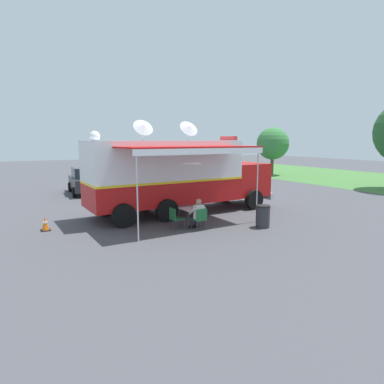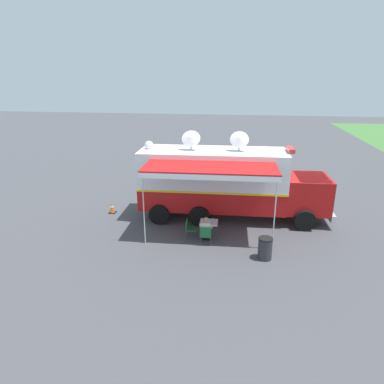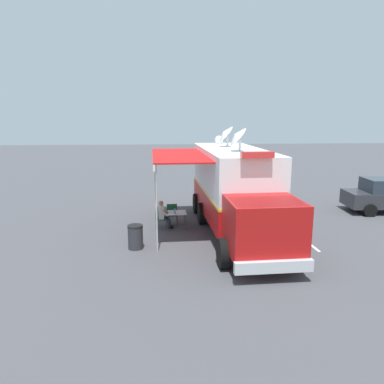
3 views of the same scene
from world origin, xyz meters
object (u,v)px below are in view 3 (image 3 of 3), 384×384
folding_table (177,214)px  water_bottle (175,211)px  traffic_cone (210,195)px  trash_bin (135,237)px  folding_chair_at_table (159,217)px  command_truck (235,187)px  folding_chair_beside_table (172,212)px  seated_responder (163,214)px

folding_table → water_bottle: water_bottle is taller
traffic_cone → folding_table: bearing=68.3°
trash_bin → traffic_cone: bearing=-115.9°
folding_chair_at_table → traffic_cone: bearing=-118.9°
command_truck → water_bottle: 2.81m
folding_chair_at_table → folding_chair_beside_table: bearing=-127.2°
command_truck → folding_chair_beside_table: size_ratio=10.99×
folding_chair_beside_table → traffic_cone: size_ratio=1.50×
trash_bin → traffic_cone: size_ratio=1.57×
folding_chair_beside_table → seated_responder: size_ratio=0.70×
folding_chair_at_table → folding_chair_beside_table: same height
folding_table → seated_responder: 0.61m
command_truck → seated_responder: 3.38m
command_truck → trash_bin: (4.07, 1.73, -1.49)m
command_truck → folding_table: command_truck is taller
command_truck → traffic_cone: size_ratio=16.49×
command_truck → folding_chair_at_table: 3.60m
folding_chair_at_table → traffic_cone: 6.09m
folding_chair_beside_table → seated_responder: seated_responder is taller
traffic_cone → water_bottle: bearing=68.0°
traffic_cone → folding_chair_beside_table: bearing=62.7°
water_bottle → seated_responder: (0.51, -0.24, -0.18)m
folding_chair_beside_table → command_truck: bearing=149.7°
seated_responder → traffic_cone: 6.00m
trash_bin → folding_table: bearing=-124.4°
command_truck → seated_responder: (3.03, -0.74, -1.30)m
folding_chair_at_table → command_truck: bearing=167.2°
command_truck → trash_bin: size_ratio=10.51×
seated_responder → folding_chair_beside_table: bearing=-117.8°
seated_responder → folding_chair_at_table: bearing=1.8°
command_truck → folding_table: (2.42, -0.68, -1.27)m
water_bottle → folding_chair_beside_table: size_ratio=0.26×
seated_responder → trash_bin: (1.04, 2.47, -0.20)m
folding_chair_at_table → traffic_cone: folding_chair_at_table is taller
seated_responder → trash_bin: seated_responder is taller
water_bottle → seated_responder: size_ratio=0.18×
folding_chair_at_table → seated_responder: 0.23m
folding_chair_at_table → trash_bin: trash_bin is taller
water_bottle → seated_responder: bearing=-25.4°
seated_responder → command_truck: bearing=166.3°
folding_chair_at_table → folding_chair_beside_table: 1.00m
command_truck → folding_chair_beside_table: bearing=-30.3°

